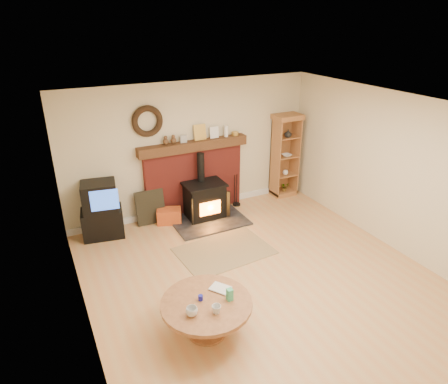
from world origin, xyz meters
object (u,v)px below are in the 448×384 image
wood_stove (205,202)px  tv_unit (101,211)px  coffee_table (207,308)px  curio_cabinet (285,156)px

wood_stove → tv_unit: size_ratio=1.35×
wood_stove → coffee_table: (-1.26, -2.86, 0.03)m
wood_stove → curio_cabinet: bearing=7.9°
curio_cabinet → coffee_table: bearing=-136.1°
tv_unit → coffee_table: bearing=-77.6°
tv_unit → wood_stove: bearing=-5.8°
wood_stove → tv_unit: 1.95m
wood_stove → curio_cabinet: (2.01, 0.28, 0.55)m
tv_unit → curio_cabinet: curio_cabinet is taller
wood_stove → coffee_table: wood_stove is taller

